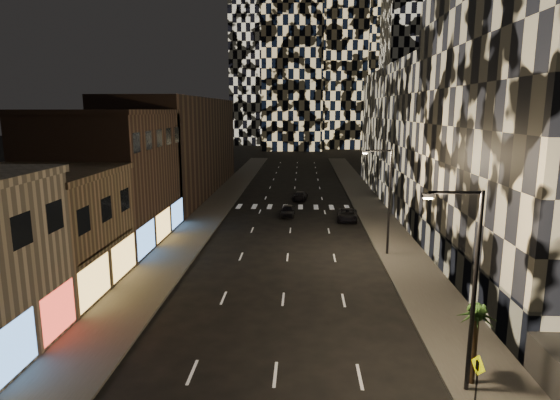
# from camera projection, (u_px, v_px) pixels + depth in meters

# --- Properties ---
(sidewalk_left) EXTENTS (4.00, 120.00, 0.15)m
(sidewalk_left) POSITION_uv_depth(u_px,v_px,m) (216.00, 206.00, 60.97)
(sidewalk_left) COLOR #47443F
(sidewalk_left) RESTS_ON ground
(sidewalk_right) EXTENTS (4.00, 120.00, 0.15)m
(sidewalk_right) POSITION_uv_depth(u_px,v_px,m) (371.00, 207.00, 60.02)
(sidewalk_right) COLOR #47443F
(sidewalk_right) RESTS_ON ground
(curb_left) EXTENTS (0.20, 120.00, 0.15)m
(curb_left) POSITION_uv_depth(u_px,v_px,m) (232.00, 206.00, 60.87)
(curb_left) COLOR #4C4C47
(curb_left) RESTS_ON ground
(curb_right) EXTENTS (0.20, 120.00, 0.15)m
(curb_right) POSITION_uv_depth(u_px,v_px,m) (354.00, 207.00, 60.12)
(curb_right) COLOR #4C4C47
(curb_right) RESTS_ON ground
(retail_tan) EXTENTS (10.00, 10.00, 8.00)m
(retail_tan) POSITION_uv_depth(u_px,v_px,m) (37.00, 234.00, 32.12)
(retail_tan) COLOR #7D644B
(retail_tan) RESTS_ON ground
(retail_brown) EXTENTS (10.00, 15.00, 12.00)m
(retail_brown) POSITION_uv_depth(u_px,v_px,m) (109.00, 179.00, 43.99)
(retail_brown) COLOR #4A342A
(retail_brown) RESTS_ON ground
(retail_filler_left) EXTENTS (10.00, 40.00, 14.00)m
(retail_filler_left) POSITION_uv_depth(u_px,v_px,m) (181.00, 146.00, 69.78)
(retail_filler_left) COLOR #4A342A
(retail_filler_left) RESTS_ON ground
(midrise_base) EXTENTS (0.60, 25.00, 3.00)m
(midrise_base) POSITION_uv_depth(u_px,v_px,m) (451.00, 259.00, 34.64)
(midrise_base) COLOR #383838
(midrise_base) RESTS_ON ground
(midrise_filler_right) EXTENTS (16.00, 40.00, 18.00)m
(midrise_filler_right) POSITION_uv_depth(u_px,v_px,m) (438.00, 134.00, 64.71)
(midrise_filler_right) COLOR #232326
(midrise_filler_right) RESTS_ON ground
(streetlight_near) EXTENTS (2.55, 0.25, 9.00)m
(streetlight_near) POSITION_uv_depth(u_px,v_px,m) (470.00, 278.00, 19.87)
(streetlight_near) COLOR black
(streetlight_near) RESTS_ON sidewalk_right
(streetlight_far) EXTENTS (2.55, 0.25, 9.00)m
(streetlight_far) POSITION_uv_depth(u_px,v_px,m) (387.00, 194.00, 39.48)
(streetlight_far) COLOR black
(streetlight_far) RESTS_ON sidewalk_right
(car_dark_midlane) EXTENTS (1.69, 3.94, 1.33)m
(car_dark_midlane) POSITION_uv_depth(u_px,v_px,m) (288.00, 211.00, 55.06)
(car_dark_midlane) COLOR black
(car_dark_midlane) RESTS_ON ground
(car_dark_oncoming) EXTENTS (2.22, 4.44, 1.24)m
(car_dark_oncoming) POSITION_uv_depth(u_px,v_px,m) (300.00, 195.00, 65.07)
(car_dark_oncoming) COLOR black
(car_dark_oncoming) RESTS_ON ground
(car_dark_rightlane) EXTENTS (2.60, 4.88, 1.31)m
(car_dark_rightlane) POSITION_uv_depth(u_px,v_px,m) (347.00, 215.00, 52.95)
(car_dark_rightlane) COLOR black
(car_dark_rightlane) RESTS_ON ground
(ped_sign) EXTENTS (0.24, 0.87, 2.64)m
(ped_sign) POSITION_uv_depth(u_px,v_px,m) (477.00, 375.00, 18.75)
(ped_sign) COLOR black
(ped_sign) RESTS_ON sidewalk_right
(palm_tree) EXTENTS (1.91, 1.92, 3.78)m
(palm_tree) POSITION_uv_depth(u_px,v_px,m) (477.00, 319.00, 20.74)
(palm_tree) COLOR #47331E
(palm_tree) RESTS_ON sidewalk_right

